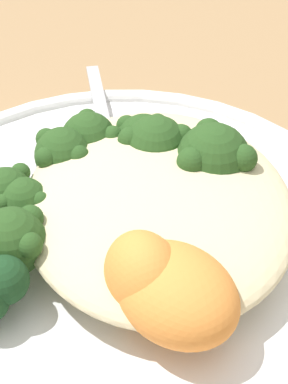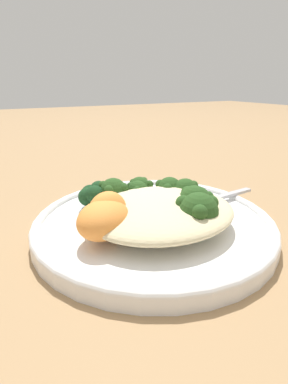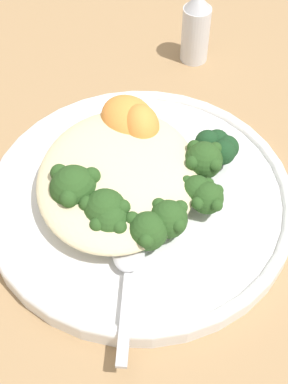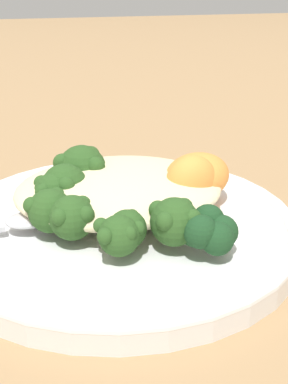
% 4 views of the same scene
% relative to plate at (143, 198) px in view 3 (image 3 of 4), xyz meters
% --- Properties ---
extents(ground_plane, '(4.00, 4.00, 0.00)m').
position_rel_plate_xyz_m(ground_plane, '(-0.01, 0.00, -0.01)').
color(ground_plane, '#9E7A51').
extents(plate, '(0.29, 0.29, 0.02)m').
position_rel_plate_xyz_m(plate, '(0.00, 0.00, 0.00)').
color(plate, white).
rests_on(plate, ground_plane).
extents(quinoa_mound, '(0.18, 0.15, 0.03)m').
position_rel_plate_xyz_m(quinoa_mound, '(0.00, 0.02, 0.03)').
color(quinoa_mound, beige).
rests_on(quinoa_mound, plate).
extents(broccoli_stalk_0, '(0.08, 0.09, 0.04)m').
position_rel_plate_xyz_m(broccoli_stalk_0, '(-0.02, 0.06, 0.03)').
color(broccoli_stalk_0, '#9EBC66').
rests_on(broccoli_stalk_0, plate).
extents(broccoli_stalk_1, '(0.12, 0.06, 0.04)m').
position_rel_plate_xyz_m(broccoli_stalk_1, '(-0.03, 0.02, 0.03)').
color(broccoli_stalk_1, '#9EBC66').
rests_on(broccoli_stalk_1, plate).
extents(broccoli_stalk_2, '(0.12, 0.05, 0.03)m').
position_rel_plate_xyz_m(broccoli_stalk_2, '(-0.03, 0.02, 0.03)').
color(broccoli_stalk_2, '#9EBC66').
rests_on(broccoli_stalk_2, plate).
extents(broccoli_stalk_3, '(0.12, 0.05, 0.03)m').
position_rel_plate_xyz_m(broccoli_stalk_3, '(-0.04, -0.01, 0.02)').
color(broccoli_stalk_3, '#9EBC66').
rests_on(broccoli_stalk_3, plate).
extents(broccoli_stalk_4, '(0.11, 0.07, 0.03)m').
position_rel_plate_xyz_m(broccoli_stalk_4, '(-0.03, -0.02, 0.03)').
color(broccoli_stalk_4, '#9EBC66').
rests_on(broccoli_stalk_4, plate).
extents(broccoli_stalk_5, '(0.06, 0.10, 0.03)m').
position_rel_plate_xyz_m(broccoli_stalk_5, '(-0.01, -0.05, 0.02)').
color(broccoli_stalk_5, '#9EBC66').
rests_on(broccoli_stalk_5, plate).
extents(broccoli_stalk_6, '(0.06, 0.09, 0.03)m').
position_rel_plate_xyz_m(broccoli_stalk_6, '(0.00, -0.03, 0.02)').
color(broccoli_stalk_6, '#9EBC66').
rests_on(broccoli_stalk_6, plate).
extents(broccoli_stalk_7, '(0.04, 0.09, 0.04)m').
position_rel_plate_xyz_m(broccoli_stalk_7, '(0.03, -0.04, 0.03)').
color(broccoli_stalk_7, '#9EBC66').
rests_on(broccoli_stalk_7, plate).
extents(sweet_potato_chunk_0, '(0.08, 0.08, 0.04)m').
position_rel_plate_xyz_m(sweet_potato_chunk_0, '(0.07, 0.02, 0.03)').
color(sweet_potato_chunk_0, orange).
rests_on(sweet_potato_chunk_0, plate).
extents(sweet_potato_chunk_1, '(0.06, 0.05, 0.04)m').
position_rel_plate_xyz_m(sweet_potato_chunk_1, '(0.06, 0.01, 0.03)').
color(sweet_potato_chunk_1, orange).
rests_on(sweet_potato_chunk_1, plate).
extents(kale_tuft, '(0.04, 0.04, 0.03)m').
position_rel_plate_xyz_m(kale_tuft, '(0.05, -0.07, 0.02)').
color(kale_tuft, '#193D1E').
rests_on(kale_tuft, plate).
extents(spoon, '(0.12, 0.03, 0.01)m').
position_rel_plate_xyz_m(spoon, '(-0.09, -0.00, 0.01)').
color(spoon, '#B7B7BC').
rests_on(spoon, plate).
extents(salt_shaker, '(0.03, 0.03, 0.09)m').
position_rel_plate_xyz_m(salt_shaker, '(0.24, -0.03, 0.03)').
color(salt_shaker, silver).
rests_on(salt_shaker, ground_plane).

